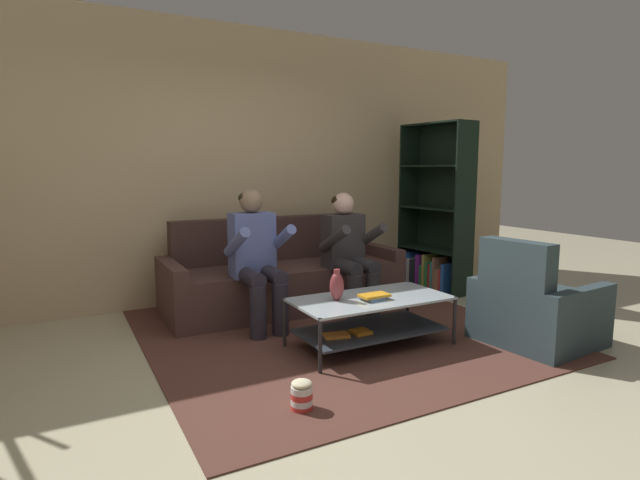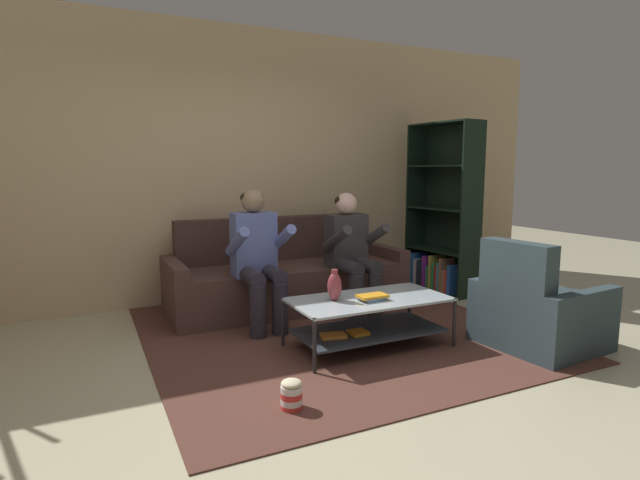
% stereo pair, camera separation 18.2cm
% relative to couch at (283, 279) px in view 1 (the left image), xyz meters
% --- Properties ---
extents(ground, '(16.80, 16.80, 0.00)m').
position_rel_couch_xyz_m(ground, '(-0.46, -1.80, -0.30)').
color(ground, '#C0B894').
extents(back_partition, '(8.40, 0.12, 2.90)m').
position_rel_couch_xyz_m(back_partition, '(-0.46, 0.66, 1.15)').
color(back_partition, '#CFB387').
rests_on(back_partition, ground).
extents(couch, '(2.38, 0.86, 0.91)m').
position_rel_couch_xyz_m(couch, '(0.00, 0.00, 0.00)').
color(couch, '#4A312C').
rests_on(couch, ground).
extents(person_seated_left, '(0.50, 0.58, 1.24)m').
position_rel_couch_xyz_m(person_seated_left, '(-0.47, -0.51, 0.37)').
color(person_seated_left, '#2A252F').
rests_on(person_seated_left, ground).
extents(person_seated_right, '(0.50, 0.58, 1.18)m').
position_rel_couch_xyz_m(person_seated_right, '(0.47, -0.52, 0.35)').
color(person_seated_right, '#2C292C').
rests_on(person_seated_right, ground).
extents(coffee_table, '(1.25, 0.63, 0.40)m').
position_rel_couch_xyz_m(coffee_table, '(0.14, -1.37, -0.03)').
color(coffee_table, '#B1C1C9').
rests_on(coffee_table, ground).
extents(area_rug, '(3.11, 3.32, 0.01)m').
position_rel_couch_xyz_m(area_rug, '(0.08, -0.81, -0.30)').
color(area_rug, '#553128').
rests_on(area_rug, ground).
extents(vase, '(0.11, 0.11, 0.25)m').
position_rel_couch_xyz_m(vase, '(-0.12, -1.31, 0.21)').
color(vase, brown).
rests_on(vase, coffee_table).
extents(book_stack, '(0.23, 0.18, 0.04)m').
position_rel_couch_xyz_m(book_stack, '(0.14, -1.43, 0.12)').
color(book_stack, '#698EBC').
rests_on(book_stack, coffee_table).
extents(bookshelf, '(0.42, 0.91, 1.93)m').
position_rel_couch_xyz_m(bookshelf, '(1.91, -0.09, 0.38)').
color(bookshelf, black).
rests_on(bookshelf, ground).
extents(armchair, '(0.88, 0.88, 0.87)m').
position_rel_couch_xyz_m(armchair, '(1.38, -1.93, -0.03)').
color(armchair, '#2E3E43').
rests_on(armchair, ground).
extents(popcorn_tub, '(0.13, 0.13, 0.19)m').
position_rel_couch_xyz_m(popcorn_tub, '(-0.80, -2.07, -0.21)').
color(popcorn_tub, red).
rests_on(popcorn_tub, ground).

